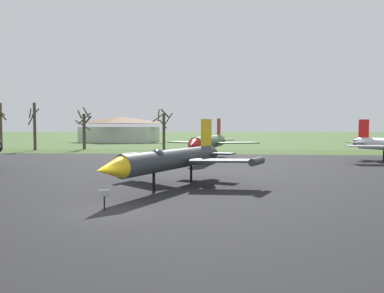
{
  "coord_description": "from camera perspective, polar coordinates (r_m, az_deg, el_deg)",
  "views": [
    {
      "loc": [
        5.88,
        -19.86,
        4.45
      ],
      "look_at": [
        3.0,
        14.92,
        2.67
      ],
      "focal_mm": 36.78,
      "sensor_mm": 36.0,
      "label": 1
    }
  ],
  "objects": [
    {
      "name": "jet_fighter_rear_left",
      "position": [
        50.82,
        2.4,
        0.67
      ],
      "size": [
        12.53,
        17.16,
        5.6
      ],
      "color": "#4C6B47",
      "rests_on": "ground"
    },
    {
      "name": "visitor_building",
      "position": [
        113.88,
        -10.42,
        2.43
      ],
      "size": [
        22.43,
        15.3,
        7.29
      ],
      "color": "beige",
      "rests_on": "ground"
    },
    {
      "name": "bare_tree_right_of_center",
      "position": [
        71.97,
        -4.15,
        2.68
      ],
      "size": [
        3.77,
        3.32,
        7.66
      ],
      "color": "#42382D",
      "rests_on": "ground"
    },
    {
      "name": "ground_plane",
      "position": [
        21.18,
        -11.65,
        -9.26
      ],
      "size": [
        600.0,
        600.0,
        0.0
      ],
      "primitive_type": "plane",
      "color": "#425B2D"
    },
    {
      "name": "grass_verge_strip",
      "position": [
        68.16,
        -0.22,
        -0.79
      ],
      "size": [
        147.82,
        12.0,
        0.06
      ],
      "primitive_type": "cube",
      "color": "#3B5224",
      "rests_on": "ground"
    },
    {
      "name": "bare_tree_left_of_center",
      "position": [
        77.87,
        -21.89,
        2.89
      ],
      "size": [
        1.74,
        2.11,
        8.8
      ],
      "color": "#42382D",
      "rests_on": "ground"
    },
    {
      "name": "bare_tree_center",
      "position": [
        78.63,
        -15.36,
        2.62
      ],
      "size": [
        3.36,
        3.42,
        8.16
      ],
      "color": "#42382D",
      "rests_on": "ground"
    },
    {
      "name": "asphalt_apron",
      "position": [
        36.33,
        -4.62,
        -4.08
      ],
      "size": [
        87.82,
        52.39,
        0.05
      ],
      "primitive_type": "cube",
      "color": "black",
      "rests_on": "ground"
    },
    {
      "name": "bare_tree_far_left",
      "position": [
        82.9,
        -26.09,
        3.06
      ],
      "size": [
        2.72,
        2.64,
        9.22
      ],
      "color": "brown",
      "rests_on": "ground"
    },
    {
      "name": "jet_fighter_front_left",
      "position": [
        28.37,
        -2.92,
        -1.81
      ],
      "size": [
        11.67,
        14.8,
        5.08
      ],
      "color": "#33383D",
      "rests_on": "ground"
    },
    {
      "name": "info_placard_front_left",
      "position": [
        21.39,
        -12.61,
        -7.22
      ],
      "size": [
        0.57,
        0.3,
        1.13
      ],
      "color": "black",
      "rests_on": "ground"
    }
  ]
}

